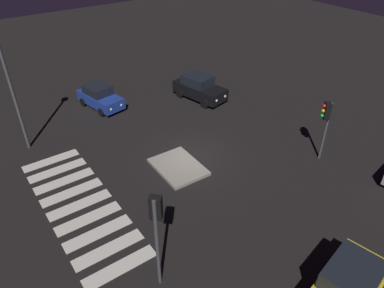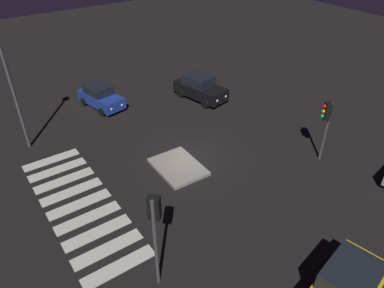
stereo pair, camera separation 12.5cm
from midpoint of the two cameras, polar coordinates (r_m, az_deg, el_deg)
name	(u,v)px [view 1 (the left image)]	position (r m, az deg, el deg)	size (l,w,h in m)	color
ground_plane	(192,158)	(21.40, -0.17, -2.23)	(80.00, 80.00, 0.00)	black
traffic_island	(178,167)	(20.57, -2.38, -3.65)	(3.20, 2.43, 0.18)	gray
car_blue	(100,97)	(27.45, -14.54, 7.26)	(4.02, 2.36, 1.66)	#1E389E
car_black	(199,88)	(27.81, 1.04, 8.92)	(4.45, 2.61, 1.84)	black
traffic_light_north	(326,117)	(21.25, 20.33, 4.01)	(0.54, 0.53, 3.65)	#47474C
traffic_light_east	(156,220)	(13.00, -5.95, -11.97)	(0.54, 0.54, 4.35)	#47474C
street_lamp	(5,69)	(22.38, -27.64, 10.49)	(0.56, 0.56, 7.50)	#47474C
crosswalk_near	(80,205)	(19.16, -17.59, -9.18)	(9.90, 3.20, 0.02)	silver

